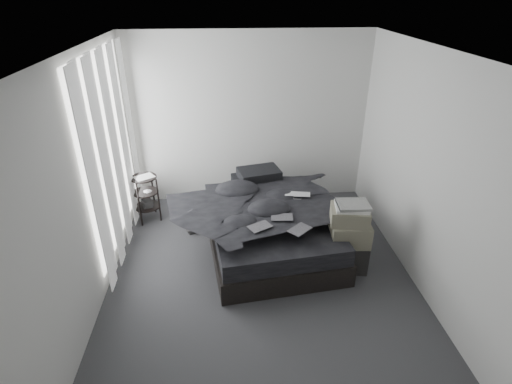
{
  "coord_description": "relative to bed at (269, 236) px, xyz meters",
  "views": [
    {
      "loc": [
        -0.37,
        -3.76,
        3.15
      ],
      "look_at": [
        0.0,
        0.8,
        0.75
      ],
      "focal_mm": 28.0,
      "sensor_mm": 36.0,
      "label": 1
    }
  ],
  "objects": [
    {
      "name": "floor",
      "position": [
        -0.17,
        -0.67,
        -0.14
      ],
      "size": [
        3.6,
        4.2,
        0.01
      ],
      "primitive_type": "cube",
      "color": "#333235",
      "rests_on": "ground"
    },
    {
      "name": "ceiling",
      "position": [
        -0.17,
        -0.67,
        2.46
      ],
      "size": [
        3.6,
        4.2,
        0.01
      ],
      "primitive_type": "cube",
      "color": "white",
      "rests_on": "ground"
    },
    {
      "name": "wall_back",
      "position": [
        -0.17,
        1.43,
        1.16
      ],
      "size": [
        3.6,
        0.01,
        2.6
      ],
      "primitive_type": "cube",
      "color": "#BCBCB8",
      "rests_on": "ground"
    },
    {
      "name": "wall_front",
      "position": [
        -0.17,
        -2.77,
        1.16
      ],
      "size": [
        3.6,
        0.01,
        2.6
      ],
      "primitive_type": "cube",
      "color": "#BCBCB8",
      "rests_on": "ground"
    },
    {
      "name": "wall_left",
      "position": [
        -1.97,
        -0.67,
        1.16
      ],
      "size": [
        0.01,
        4.2,
        2.6
      ],
      "primitive_type": "cube",
      "color": "#BCBCB8",
      "rests_on": "ground"
    },
    {
      "name": "wall_right",
      "position": [
        1.63,
        -0.67,
        1.16
      ],
      "size": [
        0.01,
        4.2,
        2.6
      ],
      "primitive_type": "cube",
      "color": "#BCBCB8",
      "rests_on": "ground"
    },
    {
      "name": "window_left",
      "position": [
        -1.95,
        0.23,
        1.21
      ],
      "size": [
        0.02,
        2.0,
        2.3
      ],
      "primitive_type": "cube",
      "color": "white",
      "rests_on": "wall_left"
    },
    {
      "name": "curtain_left",
      "position": [
        -1.9,
        0.23,
        1.14
      ],
      "size": [
        0.06,
        2.12,
        2.48
      ],
      "primitive_type": "cube",
      "color": "white",
      "rests_on": "wall_left"
    },
    {
      "name": "bed",
      "position": [
        0.0,
        0.0,
        0.0
      ],
      "size": [
        1.8,
        2.24,
        0.28
      ],
      "primitive_type": "cube",
      "rotation": [
        0.0,
        0.0,
        0.12
      ],
      "color": "black",
      "rests_on": "floor"
    },
    {
      "name": "mattress",
      "position": [
        -0.0,
        -0.0,
        0.25
      ],
      "size": [
        1.73,
        2.17,
        0.22
      ],
      "primitive_type": "cube",
      "rotation": [
        0.0,
        0.0,
        0.12
      ],
      "color": "black",
      "rests_on": "bed"
    },
    {
      "name": "duvet",
      "position": [
        0.01,
        -0.05,
        0.48
      ],
      "size": [
        1.72,
        1.93,
        0.24
      ],
      "primitive_type": "imported",
      "rotation": [
        0.0,
        0.0,
        0.12
      ],
      "color": "black",
      "rests_on": "mattress"
    },
    {
      "name": "pillow_lower",
      "position": [
        -0.15,
        0.79,
        0.43
      ],
      "size": [
        0.67,
        0.49,
        0.14
      ],
      "primitive_type": "cube",
      "rotation": [
        0.0,
        0.0,
        0.12
      ],
      "color": "black",
      "rests_on": "mattress"
    },
    {
      "name": "pillow_upper",
      "position": [
        -0.08,
        0.78,
        0.57
      ],
      "size": [
        0.66,
        0.52,
        0.13
      ],
      "primitive_type": "cube",
      "rotation": [
        0.0,
        0.0,
        0.23
      ],
      "color": "black",
      "rests_on": "pillow_lower"
    },
    {
      "name": "laptop",
      "position": [
        0.37,
        0.1,
        0.61
      ],
      "size": [
        0.36,
        0.27,
        0.03
      ],
      "primitive_type": "imported",
      "rotation": [
        0.0,
        0.0,
        -0.19
      ],
      "color": "silver",
      "rests_on": "duvet"
    },
    {
      "name": "comic_a",
      "position": [
        -0.18,
        -0.58,
        0.6
      ],
      "size": [
        0.31,
        0.27,
        0.01
      ],
      "primitive_type": "cube",
      "rotation": [
        0.0,
        0.0,
        0.51
      ],
      "color": "black",
      "rests_on": "duvet"
    },
    {
      "name": "comic_b",
      "position": [
        0.1,
        -0.39,
        0.61
      ],
      "size": [
        0.27,
        0.19,
        0.01
      ],
      "primitive_type": "cube",
      "rotation": [
        0.0,
        0.0,
        -0.09
      ],
      "color": "black",
      "rests_on": "duvet"
    },
    {
      "name": "comic_c",
      "position": [
        0.26,
        -0.67,
        0.62
      ],
      "size": [
        0.31,
        0.3,
        0.01
      ],
      "primitive_type": "cube",
      "rotation": [
        0.0,
        0.0,
        0.73
      ],
      "color": "black",
      "rests_on": "duvet"
    },
    {
      "name": "side_stand",
      "position": [
        -1.73,
        0.82,
        0.2
      ],
      "size": [
        0.49,
        0.49,
        0.68
      ],
      "primitive_type": "cylinder",
      "rotation": [
        0.0,
        0.0,
        0.42
      ],
      "color": "black",
      "rests_on": "floor"
    },
    {
      "name": "papers",
      "position": [
        -1.72,
        0.82,
        0.55
      ],
      "size": [
        0.33,
        0.31,
        0.01
      ],
      "primitive_type": "cube",
      "rotation": [
        0.0,
        0.0,
        0.6
      ],
      "color": "white",
      "rests_on": "side_stand"
    },
    {
      "name": "floor_books",
      "position": [
        -1.07,
        0.44,
        -0.07
      ],
      "size": [
        0.21,
        0.25,
        0.15
      ],
      "primitive_type": "cube",
      "rotation": [
        0.0,
        0.0,
        0.37
      ],
      "color": "black",
      "rests_on": "floor"
    },
    {
      "name": "box_lower",
      "position": [
        0.89,
        -0.52,
        0.04
      ],
      "size": [
        0.54,
        0.45,
        0.36
      ],
      "primitive_type": "cube",
      "rotation": [
        0.0,
        0.0,
        -0.14
      ],
      "color": "black",
      "rests_on": "floor"
    },
    {
      "name": "box_mid",
      "position": [
        0.9,
        -0.54,
        0.36
      ],
      "size": [
        0.48,
        0.4,
        0.28
      ],
      "primitive_type": "cube",
      "rotation": [
        0.0,
        0.0,
        -0.07
      ],
      "color": "#63604E",
      "rests_on": "box_lower"
    },
    {
      "name": "box_upper",
      "position": [
        0.88,
        -0.52,
        0.6
      ],
      "size": [
        0.5,
        0.43,
        0.19
      ],
      "primitive_type": "cube",
      "rotation": [
        0.0,
        0.0,
        -0.2
      ],
      "color": "#63604E",
      "rests_on": "box_mid"
    },
    {
      "name": "art_book_white",
      "position": [
        0.89,
        -0.52,
        0.71
      ],
      "size": [
        0.41,
        0.35,
        0.04
      ],
      "primitive_type": "cube",
      "rotation": [
        0.0,
        0.0,
        -0.14
      ],
      "color": "silver",
      "rests_on": "box_upper"
    },
    {
      "name": "art_book_snake",
      "position": [
        0.9,
        -0.54,
        0.75
      ],
      "size": [
        0.37,
        0.3,
        0.03
      ],
      "primitive_type": "cube",
      "rotation": [
        0.0,
        0.0,
        -0.04
      ],
      "color": "silver",
      "rests_on": "art_book_white"
    }
  ]
}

